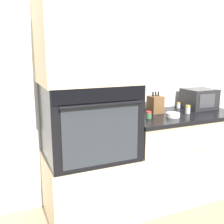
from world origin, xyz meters
TOP-DOWN VIEW (x-y plane):
  - ground_plane at (0.00, 0.00)m, footprint 12.00×12.00m
  - wall_back at (0.00, 0.63)m, footprint 8.00×0.05m
  - oven_cabinet_base at (-0.38, 0.30)m, footprint 0.76×0.60m
  - wall_oven at (-0.38, 0.30)m, footprint 0.74×0.64m
  - oven_cabinet_upper at (-0.38, 0.30)m, footprint 0.76×0.60m
  - counter_unit at (0.56, 0.30)m, footprint 1.14×0.63m
  - microwave at (0.89, 0.41)m, footprint 0.32×0.28m
  - knife_block at (0.35, 0.41)m, footprint 0.12×0.14m
  - bowl at (0.40, 0.19)m, footprint 0.13×0.13m
  - condiment_jar_near at (0.70, 0.51)m, footprint 0.04×0.04m
  - condiment_jar_mid at (0.48, 0.52)m, footprint 0.05×0.05m
  - condiment_jar_far at (0.62, 0.26)m, footprint 0.05×0.05m
  - condiment_jar_back at (0.17, 0.24)m, footprint 0.06×0.06m

SIDE VIEW (x-z plane):
  - ground_plane at x=0.00m, z-range 0.00..0.00m
  - oven_cabinet_base at x=-0.38m, z-range 0.00..0.57m
  - counter_unit at x=0.56m, z-range 0.00..0.87m
  - bowl at x=0.40m, z-range 0.87..0.91m
  - wall_oven at x=-0.38m, z-range 0.57..1.20m
  - condiment_jar_near at x=0.70m, z-range 0.87..0.93m
  - condiment_jar_back at x=0.17m, z-range 0.87..0.93m
  - condiment_jar_mid at x=0.48m, z-range 0.87..0.94m
  - condiment_jar_far at x=0.62m, z-range 0.87..0.95m
  - knife_block at x=0.35m, z-range 0.85..1.06m
  - microwave at x=0.89m, z-range 0.87..1.08m
  - wall_back at x=0.00m, z-range 0.00..2.50m
  - oven_cabinet_upper at x=-0.38m, z-range 1.20..1.91m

